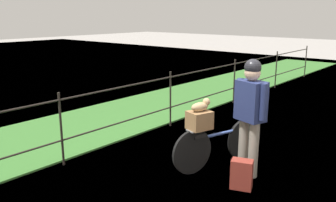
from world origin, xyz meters
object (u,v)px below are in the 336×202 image
object	(u,v)px
cyclist_person	(251,108)
terrier_dog	(201,106)
wooden_crate	(199,120)
backpack_on_paving	(242,174)
bicycle_main	(219,144)

from	to	relation	value
cyclist_person	terrier_dog	bearing A→B (deg)	121.98
wooden_crate	terrier_dog	bearing A→B (deg)	-17.16
backpack_on_paving	cyclist_person	bearing A→B (deg)	88.76
backpack_on_paving	wooden_crate	bearing A→B (deg)	155.80
wooden_crate	terrier_dog	xyz separation A→B (m)	(0.02, -0.01, 0.21)
cyclist_person	backpack_on_paving	size ratio (longest dim) A/B	4.21
terrier_dog	bicycle_main	bearing A→B (deg)	-17.16
terrier_dog	backpack_on_paving	xyz separation A→B (m)	(-0.08, -0.73, -0.80)
bicycle_main	terrier_dog	size ratio (longest dim) A/B	5.03
bicycle_main	cyclist_person	size ratio (longest dim) A/B	0.97
bicycle_main	wooden_crate	size ratio (longest dim) A/B	5.09
terrier_dog	backpack_on_paving	distance (m)	1.09
wooden_crate	backpack_on_paving	bearing A→B (deg)	-94.21
wooden_crate	cyclist_person	distance (m)	0.74
bicycle_main	cyclist_person	bearing A→B (deg)	-86.65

